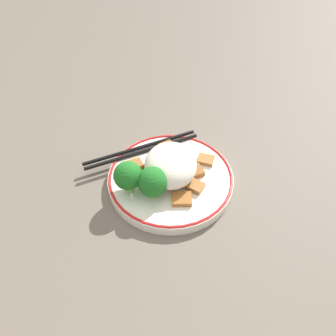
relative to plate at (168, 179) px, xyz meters
The scene contains 14 objects.
ground_plane 0.01m from the plate, ahead, with size 3.00×3.00×0.00m, color #665B51.
plate is the anchor object (origin of this frame).
rice_mound 0.03m from the plate, 41.93° to the right, with size 0.10×0.09×0.06m.
broccoli_back_left 0.09m from the plate, 115.38° to the left, with size 0.05×0.05×0.06m.
broccoli_back_center 0.06m from the plate, 145.32° to the left, with size 0.05×0.05×0.06m.
meat_near_front 0.05m from the plate, 123.71° to the right, with size 0.03×0.03×0.01m.
meat_near_left 0.04m from the plate, 23.08° to the right, with size 0.03×0.03×0.01m.
meat_near_right 0.07m from the plate, ahead, with size 0.04×0.04×0.01m.
meat_near_back 0.04m from the plate, 56.96° to the left, with size 0.02×0.03×0.01m.
meat_on_rice_edge 0.07m from the plate, 60.12° to the right, with size 0.03×0.03×0.01m.
meat_mid_left 0.06m from the plate, 161.30° to the right, with size 0.03×0.03×0.01m.
meat_mid_right 0.04m from the plate, 80.18° to the right, with size 0.04×0.04×0.01m.
meat_far_scatter 0.07m from the plate, 73.17° to the left, with size 0.03×0.04×0.01m.
chopsticks 0.08m from the plate, 40.61° to the left, with size 0.11×0.21×0.01m.
Camera 1 is at (-0.38, -0.00, 0.44)m, focal length 35.00 mm.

